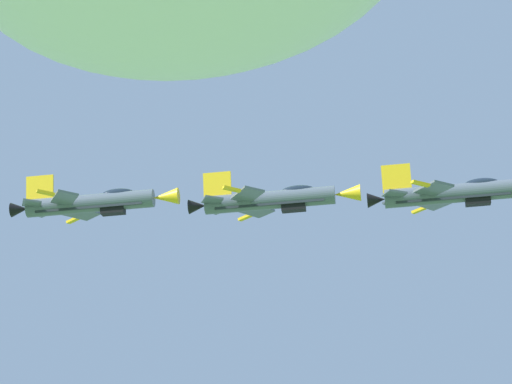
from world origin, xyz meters
The scene contains 3 objects.
fighter_jet_left_wing centered at (-8.90, 88.52, 68.29)m, with size 15.89×9.77×5.05m.
fighter_jet_right_wing centered at (-25.31, 86.54, 70.14)m, with size 15.89×9.89×4.93m.
fighter_jet_left_outer centered at (-41.43, 82.21, 70.59)m, with size 15.89×9.87×4.95m.
Camera 1 is at (1.72, 1.85, 1.98)m, focal length 85.72 mm.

